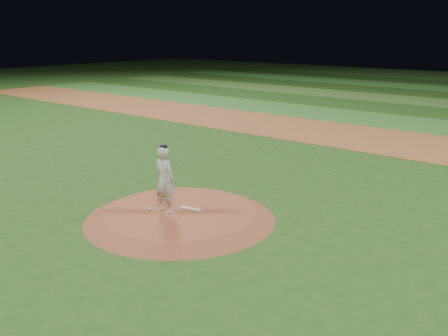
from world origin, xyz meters
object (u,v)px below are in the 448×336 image
at_px(pitcher_on_mound, 165,179).
at_px(rosin_bag, 149,209).
at_px(pitchers_mound, 180,215).
at_px(pitching_rubber, 191,209).

bearing_deg(pitcher_on_mound, rosin_bag, -159.19).
height_order(pitchers_mound, pitcher_on_mound, pitcher_on_mound).
bearing_deg(pitching_rubber, rosin_bag, -149.88).
height_order(pitchers_mound, rosin_bag, rosin_bag).
height_order(pitchers_mound, pitching_rubber, pitching_rubber).
bearing_deg(pitchers_mound, pitcher_on_mound, -125.93).
xyz_separation_m(pitching_rubber, pitcher_on_mound, (-0.42, -0.60, 0.96)).
bearing_deg(rosin_bag, pitchers_mound, 35.52).
relative_size(pitchers_mound, pitching_rubber, 8.56).
relative_size(pitchers_mound, pitcher_on_mound, 2.77).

